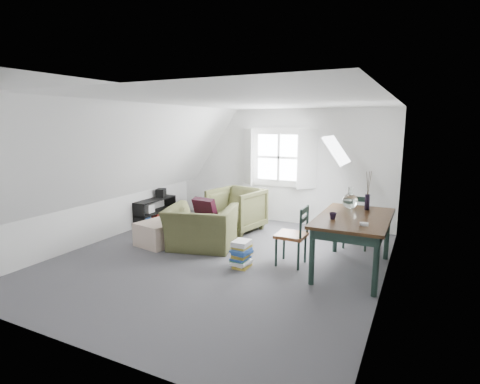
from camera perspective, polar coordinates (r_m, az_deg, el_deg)
The scene contains 24 objects.
floor at distance 6.21m, azimuth -3.22°, elevation -10.21°, with size 5.50×5.50×0.00m, color #4A494E.
ceiling at distance 5.83m, azimuth -3.47°, elevation 13.47°, with size 5.50×5.50×0.00m, color white.
wall_back at distance 8.37m, azimuth 6.01°, elevation 3.92°, with size 5.00×5.00×0.00m, color silver.
wall_front at distance 3.80m, azimuth -24.30°, elevation -4.78°, with size 5.00×5.00×0.00m, color silver.
wall_left at distance 7.44m, azimuth -20.35°, elevation 2.52°, with size 5.50×5.50×0.00m, color silver.
wall_right at distance 5.15m, azimuth 21.62°, elevation -0.80°, with size 5.50×5.50×0.00m, color silver.
slope_left at distance 6.73m, azimuth -15.02°, elevation 6.55°, with size 5.50×5.50×0.00m, color white.
slope_right at distance 5.24m, azimuth 11.58°, elevation 5.70°, with size 5.50×5.50×0.00m, color white.
dormer_window at distance 8.28m, azimuth 5.85°, elevation 5.24°, with size 1.71×0.35×1.30m.
skylight at distance 6.51m, azimuth 14.52°, elevation 6.18°, with size 0.55×0.75×0.04m, color white.
armchair_near at distance 6.78m, azimuth -5.89°, elevation -8.45°, with size 1.15×1.01×0.75m, color #4C4D29.
armchair_far at distance 7.82m, azimuth -0.54°, elevation -5.83°, with size 0.94×0.97×0.88m, color #4C4D29.
throw_pillow at distance 6.72m, azimuth -5.31°, elevation -2.70°, with size 0.43×0.12×0.43m, color #350E1C.
ottoman at distance 7.01m, azimuth -12.43°, elevation -6.21°, with size 0.63×0.63×0.42m, color #C7AD99.
dining_table at distance 5.79m, azimuth 16.96°, elevation -4.66°, with size 1.01×1.68×0.84m.
demijohn at distance 6.19m, azimuth 16.41°, elevation -1.26°, with size 0.25×0.25×0.35m.
vase_twigs at distance 6.25m, azimuth 18.82°, elevation -1.33°, with size 0.08×0.09×0.61m.
cup at distance 5.52m, azimuth 13.94°, elevation -4.05°, with size 0.10×0.10×0.10m, color black.
paper_box at distance 5.30m, azimuth 18.36°, elevation -4.67°, with size 0.11×0.07×0.04m, color white.
dining_chair_far at distance 6.94m, azimuth 17.37°, elevation -4.11°, with size 0.45×0.45×0.97m.
dining_chair_near at distance 5.89m, azimuth 8.17°, elevation -6.43°, with size 0.44×0.44×0.94m.
media_shelf at distance 8.44m, azimuth -13.05°, elevation -3.11°, with size 0.37×1.10×0.56m.
electronics_box at distance 8.58m, azimuth -11.95°, elevation -0.17°, with size 0.18×0.25×0.20m, color black.
magazine_stack at distance 5.83m, azimuth 0.23°, elevation -9.43°, with size 0.31×0.37×0.41m.
Camera 1 is at (2.88, -5.06, 2.19)m, focal length 28.00 mm.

